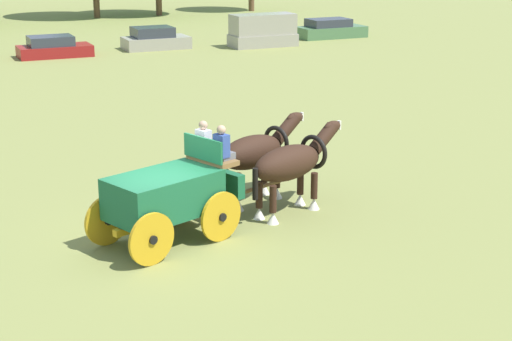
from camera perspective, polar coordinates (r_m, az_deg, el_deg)
name	(u,v)px	position (r m, az deg, el deg)	size (l,w,h in m)	color
ground_plane	(165,242)	(19.27, -6.37, -5.03)	(220.00, 220.00, 0.00)	olive
show_wagon	(170,194)	(18.97, -6.07, -1.65)	(5.42, 2.99, 2.62)	#195B38
draft_horse_near	(256,153)	(21.57, -0.03, 1.22)	(2.99, 1.69, 2.20)	#331E14
draft_horse_off	(291,164)	(20.71, 2.50, 0.47)	(3.10, 1.74, 2.17)	#331E14
parked_vehicle_c	(54,48)	(47.83, -14.00, 8.34)	(4.14, 2.13, 1.18)	maroon
parked_vehicle_d	(155,39)	(49.90, -7.09, 9.10)	(3.98, 2.15, 1.31)	gray
parked_vehicle_e	(263,31)	(50.51, 0.48, 9.76)	(4.13, 1.97, 1.97)	gray
parked_vehicle_f	(330,29)	(54.81, 5.24, 9.81)	(4.61, 2.12, 1.25)	#477047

